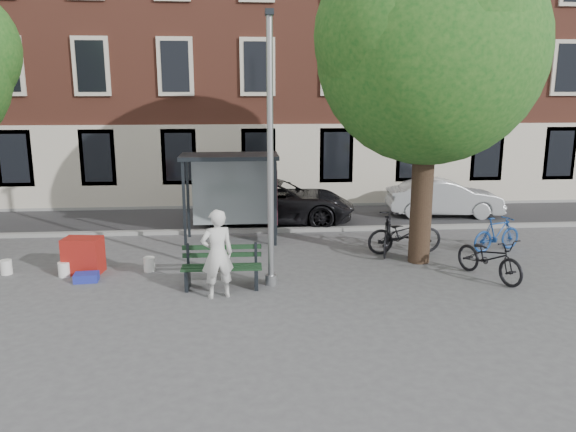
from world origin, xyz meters
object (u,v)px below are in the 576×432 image
Objects in this scene: bus_shelter at (243,177)px; painter at (217,254)px; bench at (222,269)px; car_dark at (277,201)px; bike_a at (405,234)px; notice_sign at (422,199)px; bike_d at (387,233)px; red_stand at (83,255)px; bike_b at (497,234)px; car_silver at (444,198)px; lamppost at (270,166)px; bike_c at (490,257)px.

bus_shelter is 4.95m from painter.
car_dark is at bearing 76.31° from bench.
bus_shelter is 1.45× the size of painter.
notice_sign is (0.68, 0.70, 0.84)m from bike_a.
bike_a is at bearing -166.87° from bike_d.
bus_shelter is at bearing 63.26° from bike_a.
bike_b is at bearing 5.48° from red_stand.
painter is 0.49× the size of car_silver.
red_stand is (-3.46, 1.31, 0.02)m from bench.
bike_b is at bearing -175.15° from painter.
notice_sign is at bearing -123.68° from car_dark.
painter reaches higher than bike_b.
lamppost is at bearing 141.18° from car_silver.
painter is at bearing 116.28° from bike_a.
painter is 8.29m from bike_b.
bike_c is 7.95m from car_dark.
car_silver is at bearing 26.72° from red_stand.
painter is at bearing 53.07° from bike_d.
bus_shelter is at bearing 56.06° from bike_b.
bench is 2.04× the size of red_stand.
lamppost is at bearing 4.06° from bench.
painter is 6.84m from notice_sign.
lamppost is 3.18× the size of notice_sign.
bike_c is 3.20m from notice_sign.
car_dark is at bearing 103.65° from bike_c.
notice_sign reaches higher than bike_a.
painter is 2.19× the size of red_stand.
lamppost is 2.28m from painter.
bench is (-0.53, -4.17, -1.49)m from bus_shelter.
lamppost is 6.79× the size of red_stand.
bus_shelter reaches higher than bike_b.
painter is 0.93× the size of bike_a.
bike_a reaches higher than red_stand.
lamppost is 3.10× the size of painter.
bike_a is 0.48m from bike_d.
car_silver is 4.47m from notice_sign.
bike_d is at bearing -138.28° from car_dark.
red_stand is (-9.85, 1.24, -0.08)m from bike_c.
lamppost is 1.15× the size of car_dark.
car_silver is at bearing -21.23° from bike_b.
painter reaches higher than red_stand.
bike_a reaches higher than bike_b.
bus_shelter is 4.99m from bike_a.
bus_shelter is 7.84m from car_silver.
bike_d is (-0.47, 0.05, 0.02)m from bike_a.
car_silver is (7.82, 7.61, -0.32)m from painter.
bus_shelter reaches higher than notice_sign.
car_dark is (1.14, 2.30, -1.18)m from bus_shelter.
lamppost is 4.24m from bus_shelter.
painter is at bearing 163.61° from bike_c.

